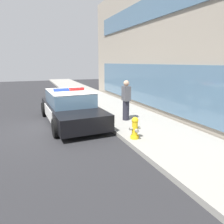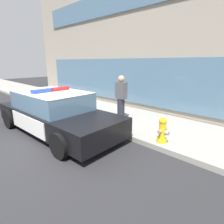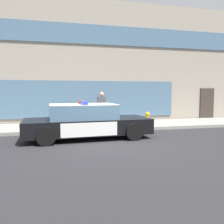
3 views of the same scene
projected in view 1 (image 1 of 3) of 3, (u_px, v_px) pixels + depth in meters
The scene contains 5 objects.
ground at pixel (56, 130), 8.24m from camera, with size 48.00×48.00×0.00m, color #262628.
sidewalk at pixel (133, 120), 9.45m from camera, with size 48.00×2.94×0.15m, color gray.
police_cruiser at pixel (71, 107), 9.17m from camera, with size 5.04×2.30×1.49m.
fire_hydrant at pixel (135, 128), 6.82m from camera, with size 0.34×0.39×0.73m.
pedestrian_on_sidewalk at pixel (126, 100), 8.93m from camera, with size 0.40×0.28×1.71m.
Camera 1 is at (8.12, -0.83, 2.59)m, focal length 33.59 mm.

